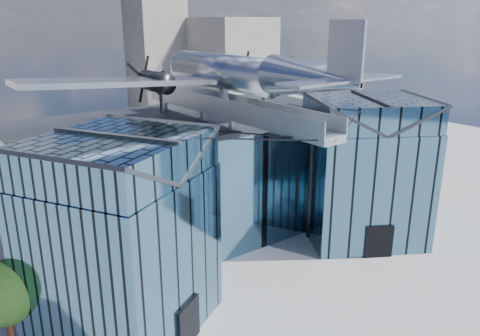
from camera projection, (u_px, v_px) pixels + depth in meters
ground_plane at (256, 266)px, 34.93m from camera, size 120.00×120.00×0.00m
museum at (212, 176)px, 37.70m from camera, size 32.88×24.50×17.60m
bg_towers at (58, 72)px, 71.32m from camera, size 77.00×24.50×26.00m
tree_plaza_w at (4, 293)px, 24.76m from camera, size 4.23×4.23×5.55m
tree_plaza_e at (403, 158)px, 49.73m from camera, size 4.19×4.19×5.20m
tree_side_e at (419, 148)px, 52.63m from camera, size 4.23×4.23×5.58m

